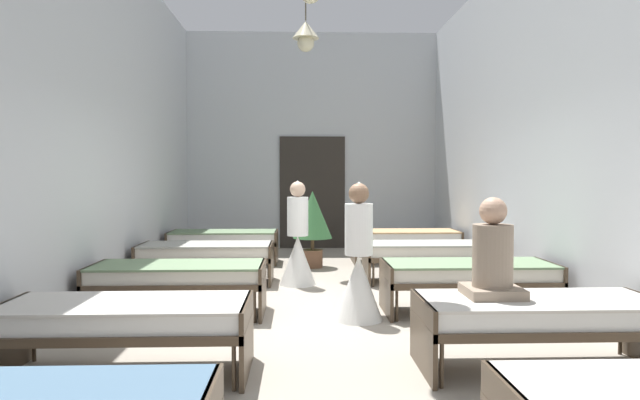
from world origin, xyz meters
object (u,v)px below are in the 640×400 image
bed_right_row_3 (429,252)px  patient_seated_primary (493,260)px  bed_left_row_4 (224,239)px  bed_left_row_2 (178,276)px  bed_left_row_3 (206,253)px  bed_left_row_1 (126,319)px  bed_right_row_4 (405,238)px  bed_right_row_2 (468,274)px  bed_right_row_1 (539,315)px  nurse_near_aisle (359,271)px  nurse_mid_aisle (298,248)px  potted_plant (312,219)px

bed_right_row_3 → patient_seated_primary: size_ratio=2.37×
bed_left_row_4 → bed_left_row_2: bearing=-90.0°
bed_right_row_3 → bed_left_row_3: bearing=180.0°
bed_left_row_4 → patient_seated_primary: 6.33m
bed_left_row_1 → bed_right_row_4: bearing=60.4°
bed_right_row_2 → bed_right_row_1: bearing=-90.0°
bed_right_row_4 → patient_seated_primary: patient_seated_primary is taller
bed_right_row_4 → patient_seated_primary: (-0.35, -5.61, 0.43)m
bed_right_row_4 → bed_right_row_3: bearing=-90.0°
bed_left_row_1 → nurse_near_aisle: size_ratio=1.28×
bed_right_row_2 → bed_right_row_3: 1.90m
bed_right_row_4 → nurse_near_aisle: (-1.27, -4.08, 0.09)m
bed_right_row_3 → nurse_mid_aisle: 1.93m
bed_right_row_3 → bed_left_row_2: bearing=-149.6°
bed_right_row_3 → nurse_near_aisle: bearing=-120.2°
bed_right_row_3 → nurse_near_aisle: nurse_near_aisle is taller
bed_left_row_2 → bed_left_row_3: size_ratio=1.00×
bed_right_row_1 → bed_right_row_3: size_ratio=1.00×
bed_right_row_4 → nurse_mid_aisle: size_ratio=1.28×
bed_left_row_2 → nurse_near_aisle: (1.97, -0.28, 0.09)m
bed_right_row_1 → patient_seated_primary: bearing=165.8°
bed_left_row_2 → bed_right_row_1: bearing=-30.4°
nurse_mid_aisle → bed_left_row_1: bearing=85.1°
bed_left_row_3 → bed_left_row_4: 1.90m
bed_right_row_2 → bed_left_row_3: same height
bed_left_row_3 → patient_seated_primary: bearing=-52.1°
bed_right_row_3 → potted_plant: 2.20m
bed_left_row_1 → bed_left_row_4: (0.00, 5.70, 0.00)m
bed_left_row_1 → patient_seated_primary: 2.93m
nurse_mid_aisle → potted_plant: nurse_mid_aisle is taller
bed_right_row_1 → bed_right_row_3: 3.80m
bed_left_row_1 → patient_seated_primary: patient_seated_primary is taller
bed_left_row_2 → bed_right_row_2: same height
bed_left_row_3 → nurse_mid_aisle: nurse_mid_aisle is taller
bed_left_row_4 → patient_seated_primary: size_ratio=2.37×
bed_left_row_3 → bed_right_row_4: bearing=30.4°
bed_left_row_3 → bed_right_row_3: (3.24, 0.00, 0.00)m
bed_right_row_3 → nurse_mid_aisle: (-1.93, -0.16, 0.09)m
patient_seated_primary → bed_right_row_4: bearing=86.4°
bed_left_row_2 → bed_left_row_3: same height
bed_left_row_1 → bed_right_row_4: (3.24, 5.70, 0.00)m
bed_left_row_3 → patient_seated_primary: size_ratio=2.37×
bed_left_row_4 → potted_plant: size_ratio=1.46×
bed_right_row_3 → nurse_mid_aisle: size_ratio=1.28×
bed_left_row_4 → patient_seated_primary: patient_seated_primary is taller
bed_left_row_3 → bed_right_row_4: size_ratio=1.00×
bed_right_row_2 → nurse_mid_aisle: (-1.93, 1.74, 0.09)m
bed_right_row_1 → bed_left_row_3: (-3.24, 3.80, 0.00)m
bed_left_row_4 → nurse_mid_aisle: (1.32, -2.06, 0.09)m
bed_right_row_4 → potted_plant: 1.80m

